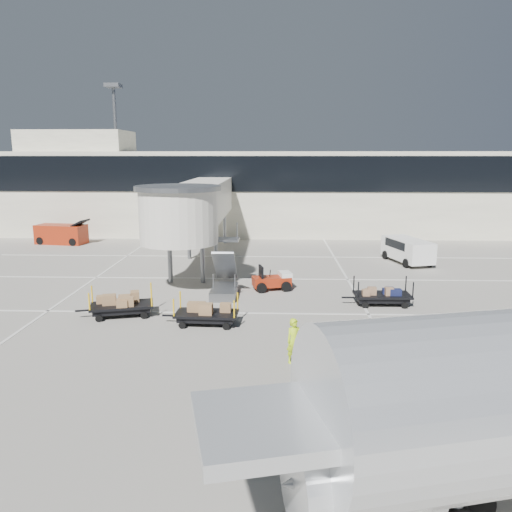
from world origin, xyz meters
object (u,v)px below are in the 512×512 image
object	(u,v)px
box_cart_near	(207,314)
ground_worker	(294,341)
baggage_tug	(273,281)
minivan	(406,248)
box_cart_far	(122,305)
belt_loader	(62,234)
suitcase_cart	(383,296)

from	to	relation	value
box_cart_near	ground_worker	size ratio (longest dim) A/B	2.05
baggage_tug	minivan	world-z (taller)	minivan
box_cart_far	minivan	world-z (taller)	minivan
baggage_tug	ground_worker	bearing A→B (deg)	-99.28
box_cart_near	belt_loader	distance (m)	26.09
ground_worker	minivan	xyz separation A→B (m)	(8.89, 18.20, 0.17)
suitcase_cart	box_cart_near	xyz separation A→B (m)	(-8.77, -3.47, 0.03)
minivan	belt_loader	bearing A→B (deg)	151.26
suitcase_cart	box_cart_near	world-z (taller)	suitcase_cart
ground_worker	box_cart_far	bearing A→B (deg)	120.37
box_cart_far	belt_loader	size ratio (longest dim) A/B	0.78
belt_loader	box_cart_near	bearing A→B (deg)	-44.04
minivan	baggage_tug	bearing A→B (deg)	-156.24
suitcase_cart	ground_worker	bearing A→B (deg)	-124.17
box_cart_far	belt_loader	world-z (taller)	belt_loader
baggage_tug	minivan	bearing A→B (deg)	25.10
box_cart_near	box_cart_far	bearing A→B (deg)	167.82
baggage_tug	box_cart_near	bearing A→B (deg)	-129.57
box_cart_far	ground_worker	distance (m)	9.72
baggage_tug	ground_worker	distance (m)	10.42
box_cart_near	box_cart_far	xyz separation A→B (m)	(-4.31, 1.16, 0.03)
baggage_tug	box_cart_far	xyz separation A→B (m)	(-7.33, -5.09, 0.02)
ground_worker	minivan	distance (m)	20.26
box_cart_far	minivan	size ratio (longest dim) A/B	0.76
baggage_tug	box_cart_near	size ratio (longest dim) A/B	0.67
box_cart_far	ground_worker	xyz separation A→B (m)	(8.15, -5.29, 0.32)
minivan	belt_loader	xyz separation A→B (m)	(-28.30, 6.86, -0.20)
baggage_tug	ground_worker	size ratio (longest dim) A/B	1.38
box_cart_far	ground_worker	world-z (taller)	ground_worker
baggage_tug	belt_loader	world-z (taller)	belt_loader
minivan	box_cart_far	bearing A→B (deg)	-157.95
box_cart_near	suitcase_cart	bearing A→B (deg)	24.41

